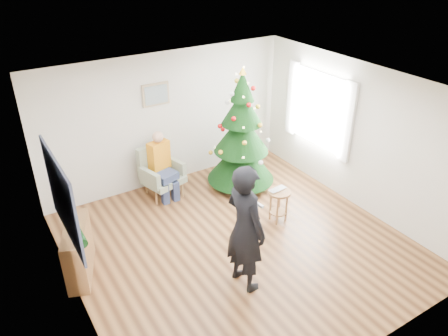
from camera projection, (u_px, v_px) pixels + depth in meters
floor at (238, 244)px, 7.07m from camera, size 5.00×5.00×0.00m
ceiling at (241, 90)px, 5.83m from camera, size 5.00×5.00×0.00m
wall_back at (167, 120)px, 8.31m from camera, size 5.00×0.00×5.00m
wall_front at (372, 273)px, 4.58m from camera, size 5.00×0.00×5.00m
wall_left at (68, 228)px, 5.28m from camera, size 0.00×5.00×5.00m
wall_right at (359, 137)px, 7.61m from camera, size 0.00×5.00×5.00m
window_panel at (319, 109)px, 8.25m from camera, size 0.04×1.30×1.40m
curtains at (318, 110)px, 8.23m from camera, size 0.05×1.75×1.50m
christmas_tree at (241, 135)px, 8.26m from camera, size 1.32×1.32×2.38m
stool at (278, 206)px, 7.51m from camera, size 0.40×0.40×0.59m
laptop at (279, 191)px, 7.37m from camera, size 0.34×0.24×0.03m
armchair at (161, 178)px, 8.25m from camera, size 0.83×0.80×0.98m
seated_person at (162, 165)px, 8.08m from camera, size 0.47×0.62×1.28m
standing_man at (245, 228)px, 5.86m from camera, size 0.53×0.74×1.90m
game_controller at (260, 205)px, 5.78m from camera, size 0.05×0.13×0.04m
console at (79, 251)px, 6.30m from camera, size 0.64×1.04×0.80m
garland at (74, 227)px, 6.10m from camera, size 0.14×0.90×0.14m
tapestry at (62, 198)px, 5.41m from camera, size 0.03×1.50×1.15m
framed_picture at (156, 94)px, 7.93m from camera, size 0.52×0.05×0.42m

